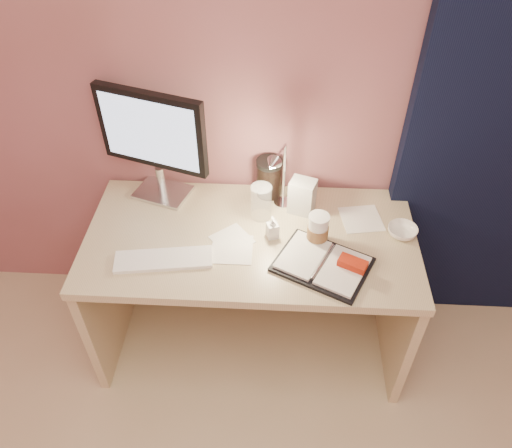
# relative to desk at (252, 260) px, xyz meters

# --- Properties ---
(room) EXTENTS (3.50, 3.50, 3.50)m
(room) POSITION_rel_desk_xyz_m (0.95, 0.24, 0.63)
(room) COLOR #C6B28E
(room) RESTS_ON ground
(desk) EXTENTS (1.40, 0.70, 0.73)m
(desk) POSITION_rel_desk_xyz_m (0.00, 0.00, 0.00)
(desk) COLOR #C9B78E
(desk) RESTS_ON ground
(monitor) EXTENTS (0.48, 0.24, 0.52)m
(monitor) POSITION_rel_desk_xyz_m (-0.42, 0.19, 0.54)
(monitor) COLOR silver
(monitor) RESTS_ON desk
(keyboard) EXTENTS (0.40, 0.17, 0.02)m
(keyboard) POSITION_rel_desk_xyz_m (-0.34, -0.23, 0.23)
(keyboard) COLOR white
(keyboard) RESTS_ON desk
(planner) EXTENTS (0.43, 0.39, 0.06)m
(planner) POSITION_rel_desk_xyz_m (0.30, -0.23, 0.24)
(planner) COLOR black
(planner) RESTS_ON desk
(paper_a) EXTENTS (0.17, 0.17, 0.00)m
(paper_a) POSITION_rel_desk_xyz_m (-0.07, -0.15, 0.23)
(paper_a) COLOR white
(paper_a) RESTS_ON desk
(paper_b) EXTENTS (0.20, 0.20, 0.00)m
(paper_b) POSITION_rel_desk_xyz_m (0.48, 0.06, 0.23)
(paper_b) COLOR white
(paper_b) RESTS_ON desk
(paper_c) EXTENTS (0.20, 0.20, 0.00)m
(paper_c) POSITION_rel_desk_xyz_m (-0.08, -0.10, 0.23)
(paper_c) COLOR white
(paper_c) RESTS_ON desk
(coffee_cup) EXTENTS (0.09, 0.09, 0.14)m
(coffee_cup) POSITION_rel_desk_xyz_m (0.28, -0.09, 0.29)
(coffee_cup) COLOR silver
(coffee_cup) RESTS_ON desk
(clear_cup) EXTENTS (0.09, 0.09, 0.16)m
(clear_cup) POSITION_rel_desk_xyz_m (0.04, 0.06, 0.31)
(clear_cup) COLOR white
(clear_cup) RESTS_ON desk
(bowl) EXTENTS (0.13, 0.13, 0.04)m
(bowl) POSITION_rel_desk_xyz_m (0.64, -0.03, 0.25)
(bowl) COLOR white
(bowl) RESTS_ON desk
(lotion_bottle) EXTENTS (0.06, 0.06, 0.10)m
(lotion_bottle) POSITION_rel_desk_xyz_m (0.09, -0.07, 0.28)
(lotion_bottle) COLOR silver
(lotion_bottle) RESTS_ON desk
(dark_jar) EXTENTS (0.12, 0.12, 0.16)m
(dark_jar) POSITION_rel_desk_xyz_m (0.07, 0.22, 0.31)
(dark_jar) COLOR black
(dark_jar) RESTS_ON desk
(product_box) EXTENTS (0.13, 0.12, 0.16)m
(product_box) POSITION_rel_desk_xyz_m (0.21, 0.11, 0.31)
(product_box) COLOR silver
(product_box) RESTS_ON desk
(desk_lamp) EXTENTS (0.13, 0.21, 0.34)m
(desk_lamp) POSITION_rel_desk_xyz_m (0.16, 0.06, 0.44)
(desk_lamp) COLOR silver
(desk_lamp) RESTS_ON desk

